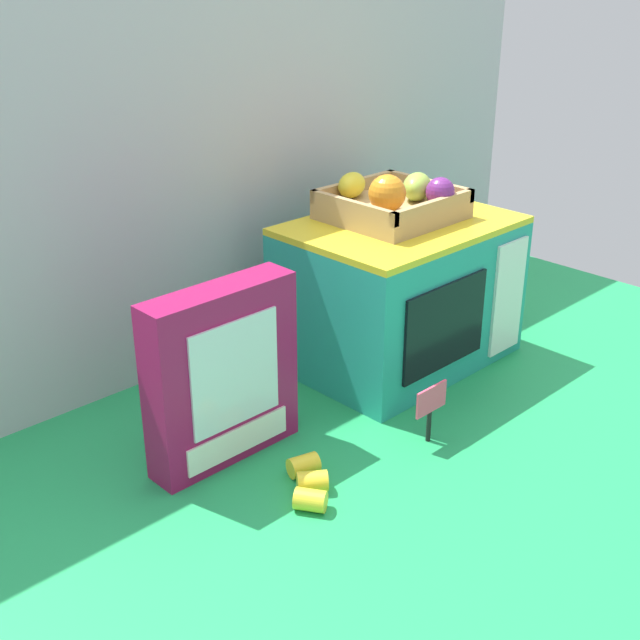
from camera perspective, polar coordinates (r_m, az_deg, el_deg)
name	(u,v)px	position (r m, az deg, el deg)	size (l,w,h in m)	color
ground_plane	(344,388)	(1.51, 1.64, -4.71)	(1.70, 1.70, 0.00)	#219E54
display_back_panel	(237,176)	(1.58, -5.75, 9.80)	(1.61, 0.03, 0.68)	#B7BABF
toy_microwave	(399,292)	(1.57, 5.46, 1.92)	(0.41, 0.30, 0.27)	teal
food_groups_crate	(394,202)	(1.53, 5.08, 8.08)	(0.22, 0.21, 0.10)	tan
cookie_set_box	(223,375)	(1.26, -6.71, -3.77)	(0.25, 0.07, 0.28)	#99144C
price_sign	(431,405)	(1.34, 7.62, -5.81)	(0.07, 0.01, 0.10)	black
loose_toy_banana	(309,482)	(1.24, -0.78, -11.06)	(0.10, 0.12, 0.03)	yellow
loose_toy_apple	(490,297)	(1.86, 11.60, 1.56)	(0.06, 0.06, 0.06)	red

